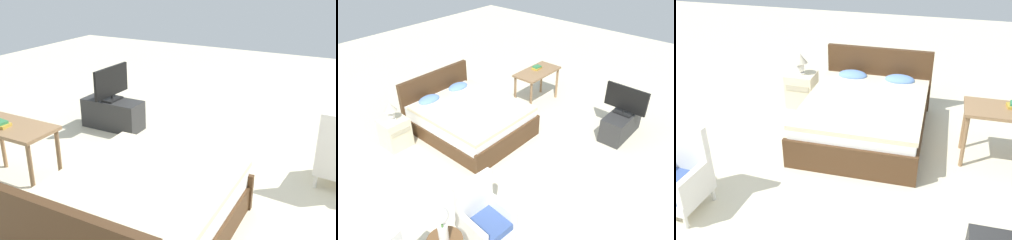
% 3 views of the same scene
% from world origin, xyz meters
% --- Properties ---
extents(ground_plane, '(16.00, 16.00, 0.00)m').
position_xyz_m(ground_plane, '(0.00, 0.00, 0.00)').
color(ground_plane, beige).
extents(bed, '(1.63, 2.04, 0.96)m').
position_xyz_m(bed, '(0.19, 1.15, 0.30)').
color(bed, '#472D19').
rests_on(bed, ground_plane).
extents(tv_stand, '(0.96, 0.40, 0.46)m').
position_xyz_m(tv_stand, '(1.98, -1.06, 0.23)').
color(tv_stand, '#2D2D2D').
rests_on(tv_stand, ground_plane).
extents(tv_flatscreen, '(0.21, 0.77, 0.53)m').
position_xyz_m(tv_flatscreen, '(1.98, -1.06, 0.74)').
color(tv_flatscreen, black).
rests_on(tv_flatscreen, tv_stand).
extents(vanity_desk, '(1.04, 0.52, 0.74)m').
position_xyz_m(vanity_desk, '(1.96, 0.89, 0.63)').
color(vanity_desk, '#8E6B47').
rests_on(vanity_desk, ground_plane).
extents(book_stack, '(0.24, 0.16, 0.07)m').
position_xyz_m(book_stack, '(2.05, 0.96, 0.77)').
color(book_stack, '#B79333').
rests_on(book_stack, vanity_desk).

